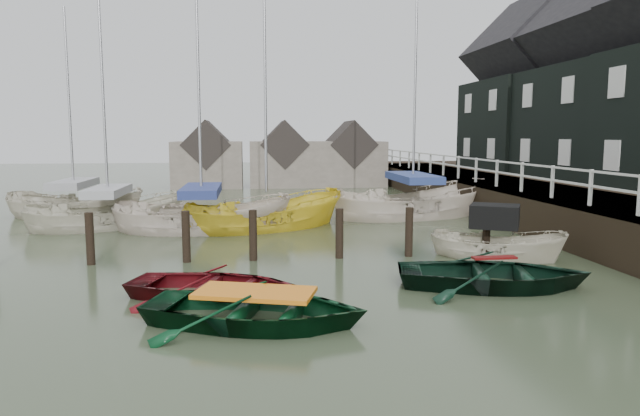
{
  "coord_description": "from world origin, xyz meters",
  "views": [
    {
      "loc": [
        -1.26,
        -12.51,
        3.43
      ],
      "look_at": [
        0.68,
        3.2,
        1.4
      ],
      "focal_mm": 32.0,
      "sensor_mm": 36.0,
      "label": 1
    }
  ],
  "objects": [
    {
      "name": "land_strip",
      "position": [
        15.0,
        10.0,
        0.0
      ],
      "size": [
        14.0,
        38.0,
        1.5
      ],
      "primitive_type": "cube",
      "color": "black",
      "rests_on": "ground"
    },
    {
      "name": "motorboat",
      "position": [
        5.54,
        2.4,
        0.12
      ],
      "size": [
        3.89,
        2.96,
        2.2
      ],
      "rotation": [
        0.0,
        0.0,
        1.08
      ],
      "color": "beige",
      "rests_on": "ground"
    },
    {
      "name": "sailboat_c",
      "position": [
        -0.66,
        8.43,
        0.01
      ],
      "size": [
        6.82,
        4.77,
        11.52
      ],
      "rotation": [
        0.0,
        0.0,
        1.99
      ],
      "color": "yellow",
      "rests_on": "ground"
    },
    {
      "name": "rowboat_red",
      "position": [
        -2.0,
        -0.6,
        0.0
      ],
      "size": [
        4.42,
        3.73,
        0.78
      ],
      "primitive_type": "imported",
      "rotation": [
        0.0,
        0.0,
        1.26
      ],
      "color": "#570C11",
      "rests_on": "ground"
    },
    {
      "name": "sailboat_a",
      "position": [
        -6.51,
        9.31,
        0.07
      ],
      "size": [
        6.22,
        4.42,
        10.8
      ],
      "rotation": [
        0.0,
        0.0,
        2.0
      ],
      "color": "beige",
      "rests_on": "ground"
    },
    {
      "name": "sailboat_d",
      "position": [
        5.52,
        10.62,
        0.06
      ],
      "size": [
        7.67,
        4.18,
        12.92
      ],
      "rotation": [
        0.0,
        0.0,
        1.78
      ],
      "color": "beige",
      "rests_on": "ground"
    },
    {
      "name": "rowboat_green",
      "position": [
        -1.2,
        -2.4,
        0.0
      ],
      "size": [
        4.78,
        4.02,
        0.85
      ],
      "primitive_type": "imported",
      "rotation": [
        0.0,
        0.0,
        1.27
      ],
      "color": "black",
      "rests_on": "ground"
    },
    {
      "name": "ground",
      "position": [
        0.0,
        0.0,
        0.0
      ],
      "size": [
        120.0,
        120.0,
        0.0
      ],
      "primitive_type": "plane",
      "color": "#303C26",
      "rests_on": "ground"
    },
    {
      "name": "mooring_pilings",
      "position": [
        -1.11,
        3.0,
        0.5
      ],
      "size": [
        13.72,
        0.22,
        1.8
      ],
      "color": "black",
      "rests_on": "ground"
    },
    {
      "name": "sailboat_b",
      "position": [
        -2.98,
        8.02,
        0.07
      ],
      "size": [
        6.52,
        2.86,
        12.48
      ],
      "rotation": [
        0.0,
        0.0,
        1.5
      ],
      "color": "beige",
      "rests_on": "ground"
    },
    {
      "name": "far_sheds",
      "position": [
        0.83,
        26.0,
        1.86
      ],
      "size": [
        14.0,
        4.08,
        4.39
      ],
      "color": "#665B51",
      "rests_on": "ground"
    },
    {
      "name": "rowboat_dkgreen",
      "position": [
        4.19,
        -0.49,
        0.0
      ],
      "size": [
        4.85,
        3.94,
        0.89
      ],
      "primitive_type": "imported",
      "rotation": [
        0.0,
        0.0,
        1.34
      ],
      "color": "black",
      "rests_on": "ground"
    },
    {
      "name": "sailboat_e",
      "position": [
        -8.5,
        12.01,
        0.06
      ],
      "size": [
        6.61,
        4.16,
        9.7
      ],
      "rotation": [
        0.0,
        0.0,
        1.25
      ],
      "color": "beige",
      "rests_on": "ground"
    },
    {
      "name": "pier",
      "position": [
        9.48,
        10.0,
        0.71
      ],
      "size": [
        3.04,
        32.0,
        2.7
      ],
      "color": "black",
      "rests_on": "ground"
    }
  ]
}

